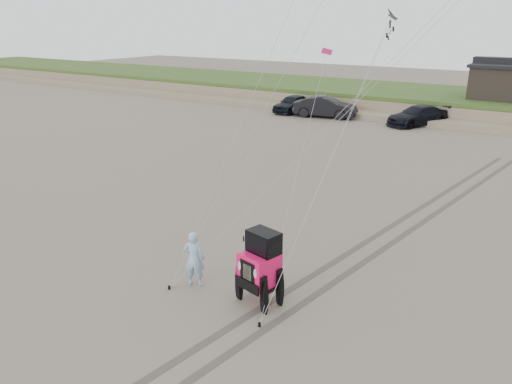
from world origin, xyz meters
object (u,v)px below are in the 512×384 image
truck_b (325,107)px  man (194,259)px  truck_a (292,104)px  jeep (259,275)px  truck_c (417,116)px  cabin (512,81)px

truck_b → man: 30.11m
truck_a → jeep: size_ratio=0.95×
truck_c → man: bearing=-57.8°
cabin → man: size_ratio=3.47×
jeep → man: size_ratio=2.65×
cabin → man: bearing=-96.2°
truck_b → jeep: 30.68m
truck_a → man: size_ratio=2.51×
cabin → jeep: 36.28m
truck_a → jeep: bearing=-60.6°
truck_b → jeep: bearing=-168.8°
man → truck_a: bearing=-90.5°
truck_c → jeep: (3.95, -29.27, 0.13)m
truck_b → truck_c: (7.72, 0.90, -0.12)m
man → truck_c: bearing=-111.3°
truck_a → truck_b: size_ratio=0.85×
cabin → truck_b: bearing=-149.7°
cabin → truck_a: 18.55m
truck_b → man: man is taller
truck_a → jeep: (15.28, -28.99, 0.12)m
truck_c → man: 29.56m
jeep → man: bearing=-161.4°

